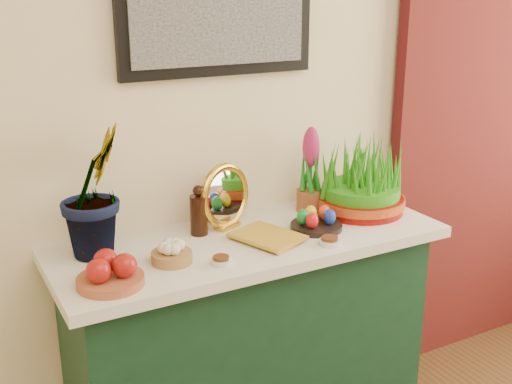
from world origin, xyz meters
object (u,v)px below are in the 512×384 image
Objects in this scene: sideboard at (250,351)px; mirror at (225,197)px; hyacinth_green at (92,170)px; book at (251,243)px; wheatgrass_sabzeh at (361,181)px.

mirror is at bearing 104.16° from sideboard.
hyacinth_green is 0.58m from book.
hyacinth_green is at bearing 167.70° from sideboard.
book is at bearing -115.45° from sideboard.
book is at bearing -64.59° from hyacinth_green.
book is (0.46, -0.20, -0.27)m from hyacinth_green.
book is at bearing -93.32° from mirror.
hyacinth_green reaches higher than sideboard.
hyacinth_green reaches higher than book.
sideboard is 0.78m from wheatgrass_sabzeh.
book is (-0.04, -0.09, 0.48)m from sideboard.
mirror is at bearing -38.93° from hyacinth_green.
sideboard is 3.74× the size of wheatgrass_sabzeh.
hyacinth_green is 0.51m from mirror.
sideboard is 0.60m from mirror.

